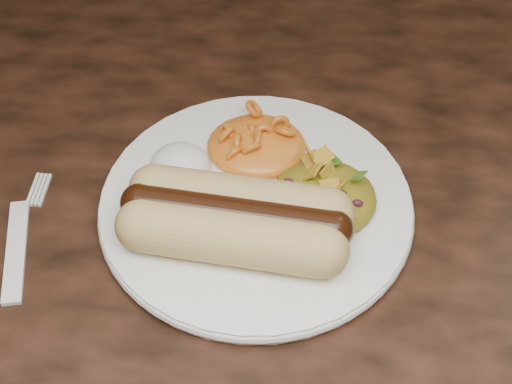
{
  "coord_description": "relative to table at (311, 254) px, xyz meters",
  "views": [
    {
      "loc": [
        -0.01,
        -0.44,
        1.25
      ],
      "look_at": [
        -0.05,
        -0.03,
        0.77
      ],
      "focal_mm": 55.0,
      "sensor_mm": 36.0,
      "label": 1
    }
  ],
  "objects": [
    {
      "name": "plate",
      "position": [
        -0.05,
        -0.03,
        0.1
      ],
      "size": [
        0.33,
        0.33,
        0.01
      ],
      "primitive_type": "cylinder",
      "rotation": [
        0.0,
        0.0,
        -0.37
      ],
      "color": "white",
      "rests_on": "table"
    },
    {
      "name": "mac_and_cheese",
      "position": [
        -0.05,
        0.03,
        0.12
      ],
      "size": [
        0.11,
        0.11,
        0.03
      ],
      "primitive_type": "ellipsoid",
      "rotation": [
        0.0,
        0.0,
        0.42
      ],
      "color": "orange",
      "rests_on": "plate"
    },
    {
      "name": "taco_salad",
      "position": [
        0.01,
        -0.03,
        0.12
      ],
      "size": [
        0.09,
        0.08,
        0.04
      ],
      "rotation": [
        0.0,
        0.0,
        -0.13
      ],
      "color": "#AF6806",
      "rests_on": "plate"
    },
    {
      "name": "hotdog",
      "position": [
        -0.06,
        -0.07,
        0.13
      ],
      "size": [
        0.15,
        0.09,
        0.04
      ],
      "rotation": [
        0.0,
        0.0,
        -0.09
      ],
      "color": "#E2B668",
      "rests_on": "plate"
    },
    {
      "name": "table",
      "position": [
        0.0,
        0.0,
        0.0
      ],
      "size": [
        1.6,
        0.9,
        0.75
      ],
      "color": "#452517",
      "rests_on": "floor"
    },
    {
      "name": "sour_cream",
      "position": [
        -0.11,
        -0.0,
        0.12
      ],
      "size": [
        0.05,
        0.05,
        0.03
      ],
      "primitive_type": "ellipsoid",
      "rotation": [
        0.0,
        0.0,
        -0.03
      ],
      "color": "white",
      "rests_on": "plate"
    },
    {
      "name": "fork",
      "position": [
        -0.23,
        -0.09,
        0.09
      ],
      "size": [
        0.06,
        0.16,
        0.0
      ],
      "primitive_type": "cube",
      "rotation": [
        0.0,
        0.0,
        0.22
      ],
      "color": "white",
      "rests_on": "table"
    }
  ]
}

